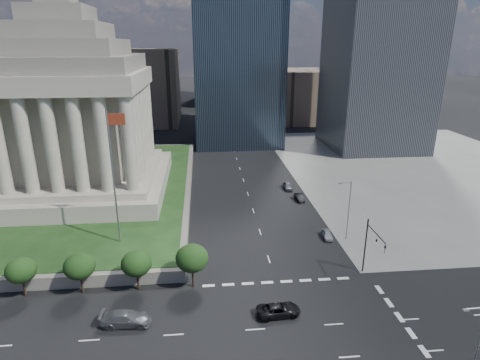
{
  "coord_description": "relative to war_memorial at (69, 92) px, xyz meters",
  "views": [
    {
      "loc": [
        -9.2,
        -31.43,
        30.27
      ],
      "look_at": [
        -4.69,
        15.64,
        14.0
      ],
      "focal_mm": 30.0,
      "sensor_mm": 36.0,
      "label": 1
    }
  ],
  "objects": [
    {
      "name": "building_filler_nw",
      "position": [
        4.0,
        82.0,
        -7.4
      ],
      "size": [
        24.0,
        30.0,
        28.0
      ],
      "primitive_type": "cube",
      "color": "brown",
      "rests_on": "ground"
    },
    {
      "name": "street_lamp_south",
      "position": [
        47.33,
        -54.0,
        -15.74
      ],
      "size": [
        2.13,
        0.22,
        10.0
      ],
      "color": "slate",
      "rests_on": "ground"
    },
    {
      "name": "parked_sedan_far",
      "position": [
        43.0,
        1.15,
        -20.66
      ],
      "size": [
        1.85,
        4.38,
        1.48
      ],
      "primitive_type": "imported",
      "rotation": [
        0.0,
        0.0,
        -0.03
      ],
      "color": "#58595F",
      "rests_on": "ground"
    },
    {
      "name": "ground",
      "position": [
        34.0,
        52.0,
        -21.4
      ],
      "size": [
        500.0,
        500.0,
        0.0
      ],
      "primitive_type": "plane",
      "color": "black",
      "rests_on": "ground"
    },
    {
      "name": "war_memorial",
      "position": [
        0.0,
        0.0,
        0.0
      ],
      "size": [
        34.0,
        34.0,
        39.0
      ],
      "primitive_type": null,
      "color": "gray",
      "rests_on": "plaza_lawn"
    },
    {
      "name": "flagpole",
      "position": [
        12.17,
        -24.0,
        -8.29
      ],
      "size": [
        2.52,
        0.24,
        20.0
      ],
      "color": "slate",
      "rests_on": "plaza_lawn"
    },
    {
      "name": "traffic_signal_ne",
      "position": [
        46.5,
        -34.3,
        -16.15
      ],
      "size": [
        0.3,
        5.74,
        8.0
      ],
      "color": "black",
      "rests_on": "ground"
    },
    {
      "name": "suv_grey",
      "position": [
        15.57,
        -40.78,
        -20.58
      ],
      "size": [
        2.61,
        5.8,
        1.65
      ],
      "primitive_type": "imported",
      "rotation": [
        0.0,
        0.0,
        1.52
      ],
      "color": "#4E5155",
      "rests_on": "ground"
    },
    {
      "name": "parked_sedan_near",
      "position": [
        44.59,
        -22.25,
        -20.79
      ],
      "size": [
        1.76,
        3.7,
        1.22
      ],
      "primitive_type": "imported",
      "rotation": [
        0.0,
        0.0,
        -0.09
      ],
      "color": "#9EA1A7",
      "rests_on": "ground"
    },
    {
      "name": "street_lamp_north",
      "position": [
        47.33,
        -23.0,
        -15.74
      ],
      "size": [
        2.13,
        0.22,
        10.0
      ],
      "color": "slate",
      "rests_on": "ground"
    },
    {
      "name": "parked_sedan_mid",
      "position": [
        43.92,
        -5.64,
        -20.78
      ],
      "size": [
        3.87,
        1.63,
        1.24
      ],
      "primitive_type": "imported",
      "rotation": [
        0.0,
        0.0,
        0.09
      ],
      "color": "black",
      "rests_on": "ground"
    },
    {
      "name": "plaza_lawn",
      "position": [
        -11.0,
        2.0,
        -19.55
      ],
      "size": [
        64.0,
        68.0,
        0.1
      ],
      "primitive_type": "cube",
      "color": "#1B3817",
      "rests_on": "plaza_terrace"
    },
    {
      "name": "pickup_truck",
      "position": [
        33.05,
        -40.78,
        -20.69
      ],
      "size": [
        5.29,
        2.78,
        1.42
      ],
      "primitive_type": "imported",
      "rotation": [
        0.0,
        0.0,
        1.66
      ],
      "color": "black",
      "rests_on": "ground"
    },
    {
      "name": "building_filler_ne",
      "position": [
        66.0,
        82.0,
        -11.4
      ],
      "size": [
        20.0,
        30.0,
        20.0
      ],
      "primitive_type": "cube",
      "color": "brown",
      "rests_on": "ground"
    },
    {
      "name": "sidewalk_ne",
      "position": [
        80.0,
        12.0,
        -21.38
      ],
      "size": [
        68.0,
        90.0,
        0.03
      ],
      "primitive_type": "cube",
      "color": "slate",
      "rests_on": "ground"
    },
    {
      "name": "midrise_glass",
      "position": [
        36.0,
        47.0,
        8.6
      ],
      "size": [
        26.0,
        26.0,
        60.0
      ],
      "primitive_type": "cube",
      "color": "black",
      "rests_on": "ground"
    },
    {
      "name": "plaza_terrace",
      "position": [
        -11.0,
        2.0,
        -20.5
      ],
      "size": [
        66.0,
        70.0,
        1.8
      ],
      "primitive_type": "cube",
      "color": "#676158",
      "rests_on": "ground"
    }
  ]
}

